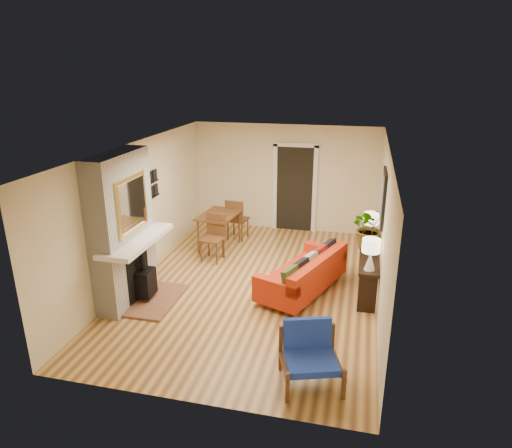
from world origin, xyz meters
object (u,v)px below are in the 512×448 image
(ottoman, at_px, (289,288))
(sofa, at_px, (306,274))
(blue_chair, at_px, (310,351))
(dining_table, at_px, (222,221))
(lamp_far, at_px, (371,223))
(console_table, at_px, (369,261))
(houseplant, at_px, (371,227))
(lamp_near, at_px, (371,251))

(ottoman, bearing_deg, sofa, 52.58)
(blue_chair, relative_size, dining_table, 0.51)
(sofa, bearing_deg, lamp_far, 44.10)
(console_table, xyz_separation_m, houseplant, (-0.01, 0.24, 0.55))
(sofa, xyz_separation_m, ottoman, (-0.26, -0.34, -0.14))
(dining_table, relative_size, lamp_near, 3.44)
(blue_chair, bearing_deg, dining_table, 121.20)
(ottoman, height_order, lamp_near, lamp_near)
(console_table, bearing_deg, blue_chair, -104.48)
(ottoman, distance_m, blue_chair, 2.18)
(blue_chair, relative_size, lamp_near, 1.74)
(sofa, distance_m, houseplant, 1.45)
(sofa, xyz_separation_m, lamp_far, (1.08, 1.05, 0.72))
(houseplant, bearing_deg, lamp_far, 88.74)
(dining_table, bearing_deg, lamp_far, -10.54)
(lamp_far, bearing_deg, houseplant, -91.26)
(sofa, xyz_separation_m, lamp_near, (1.08, -0.37, 0.72))
(sofa, height_order, ottoman, sofa)
(blue_chair, relative_size, houseplant, 1.16)
(dining_table, xyz_separation_m, lamp_far, (3.18, -0.59, 0.42))
(sofa, distance_m, dining_table, 2.68)
(sofa, distance_m, blue_chair, 2.45)
(sofa, bearing_deg, console_table, 17.98)
(dining_table, height_order, console_table, dining_table)
(houseplant, bearing_deg, ottoman, -144.91)
(blue_chair, bearing_deg, houseplant, 76.82)
(blue_chair, height_order, console_table, blue_chair)
(dining_table, distance_m, lamp_far, 3.26)
(blue_chair, distance_m, lamp_near, 2.27)
(sofa, relative_size, lamp_far, 4.02)
(sofa, xyz_separation_m, blue_chair, (0.36, -2.42, 0.08))
(dining_table, bearing_deg, sofa, -38.04)
(blue_chair, xyz_separation_m, dining_table, (-2.46, 4.06, 0.22))
(lamp_far, bearing_deg, lamp_near, -90.00)
(dining_table, relative_size, console_table, 1.01)
(ottoman, xyz_separation_m, console_table, (1.34, 0.69, 0.37))
(sofa, distance_m, console_table, 1.16)
(sofa, relative_size, console_table, 1.17)
(sofa, distance_m, ottoman, 0.45)
(console_table, bearing_deg, sofa, -162.02)
(sofa, distance_m, lamp_far, 1.67)
(ottoman, xyz_separation_m, houseplant, (1.33, 0.94, 0.92))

